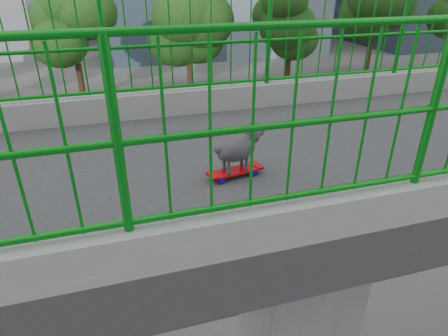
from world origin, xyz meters
TOP-DOWN VIEW (x-y plane):
  - road at (-13.00, 0.00)m, footprint 18.00×90.00m
  - footbridge at (0.00, 0.00)m, footprint 3.00×24.00m
  - railing at (0.00, 0.00)m, footprint 3.00×24.00m
  - street_trees at (-26.03, 1.06)m, footprint 5.30×60.40m
  - skateboard at (0.44, -1.03)m, footprint 0.23×0.52m
  - poodle at (0.43, -1.01)m, footprint 0.25×0.48m
  - car_0 at (-6.00, -0.80)m, footprint 1.74×4.33m
  - car_1 at (-9.20, 0.27)m, footprint 1.49×4.26m
  - car_2 at (-12.40, 4.65)m, footprint 2.42×5.26m
  - car_5 at (-6.00, -2.86)m, footprint 1.51×4.34m
  - car_6 at (-9.20, 11.17)m, footprint 2.43×5.26m

SIDE VIEW (x-z plane):
  - road at x=-13.00m, z-range 0.00..0.02m
  - car_1 at x=-9.20m, z-range 0.00..1.40m
  - car_5 at x=-6.00m, z-range 0.00..1.43m
  - car_2 at x=-12.40m, z-range 0.00..1.46m
  - car_6 at x=-9.20m, z-range 0.00..1.46m
  - car_0 at x=-6.00m, z-range 0.00..1.47m
  - street_trees at x=-26.03m, z-range 1.09..8.35m
  - footbridge at x=0.00m, z-range 1.72..8.72m
  - skateboard at x=0.44m, z-range 7.02..7.08m
  - railing at x=0.00m, z-range 6.50..7.92m
  - poodle at x=0.43m, z-range 7.08..7.49m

